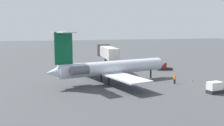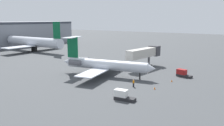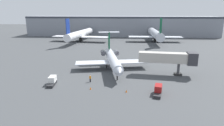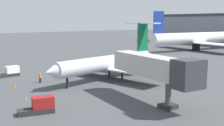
% 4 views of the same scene
% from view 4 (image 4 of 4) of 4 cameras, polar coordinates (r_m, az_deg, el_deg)
% --- Properties ---
extents(ground_plane, '(400.00, 400.00, 0.10)m').
position_cam_4_polar(ground_plane, '(50.14, -0.71, -3.45)').
color(ground_plane, '#424447').
extents(regional_jet, '(21.81, 26.26, 9.95)m').
position_cam_4_polar(regional_jet, '(50.49, -0.08, 0.27)').
color(regional_jet, silver).
rests_on(regional_jet, ground_plane).
extents(jet_bridge, '(15.07, 4.53, 6.27)m').
position_cam_4_polar(jet_bridge, '(35.44, 9.17, -1.00)').
color(jet_bridge, '#B7B2A8').
rests_on(jet_bridge, ground_plane).
extents(ground_crew_marshaller, '(0.43, 0.30, 1.69)m').
position_cam_4_polar(ground_crew_marshaller, '(49.21, -14.27, -2.87)').
color(ground_crew_marshaller, black).
rests_on(ground_crew_marshaller, ground_plane).
extents(baggage_tug_lead, '(2.30, 4.22, 1.90)m').
position_cam_4_polar(baggage_tug_lead, '(33.30, -14.30, -8.40)').
color(baggage_tug_lead, '#262628').
rests_on(baggage_tug_lead, ground_plane).
extents(baggage_tug_trailing, '(1.78, 4.12, 1.90)m').
position_cam_4_polar(baggage_tug_trailing, '(56.35, -19.77, -1.70)').
color(baggage_tug_trailing, '#262628').
rests_on(baggage_tug_trailing, ground_plane).
extents(traffic_cone_near, '(0.36, 0.36, 0.55)m').
position_cam_4_polar(traffic_cone_near, '(47.00, -19.08, -4.34)').
color(traffic_cone_near, orange).
rests_on(traffic_cone_near, ground_plane).
extents(traffic_cone_mid, '(0.36, 0.36, 0.55)m').
position_cam_4_polar(traffic_cone_mid, '(39.49, -17.04, -6.67)').
color(traffic_cone_mid, orange).
rests_on(traffic_cone_mid, ground_plane).
extents(parked_airliner_west_end, '(32.04, 37.77, 13.25)m').
position_cam_4_polar(parked_airliner_west_end, '(102.47, 16.55, 4.78)').
color(parked_airliner_west_end, white).
rests_on(parked_airliner_west_end, ground_plane).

